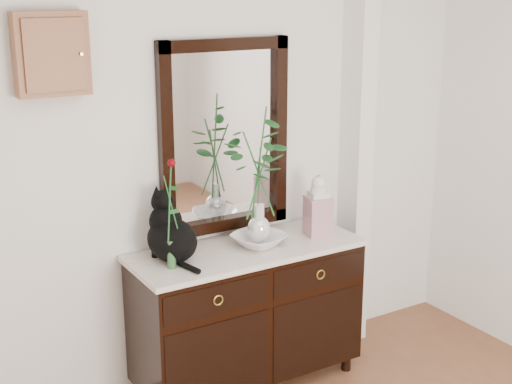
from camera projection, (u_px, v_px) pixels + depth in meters
wall_back at (209, 154)px, 4.01m from camera, size 3.60×0.04×2.70m
pilaster at (357, 138)px, 4.44m from camera, size 0.12×0.20×2.70m
sideboard at (247, 309)px, 4.10m from camera, size 1.33×0.52×0.82m
wall_mirror at (225, 137)px, 4.02m from camera, size 0.80×0.06×1.10m
key_cabinet at (52, 54)px, 3.38m from camera, size 0.35×0.10×0.40m
cat at (172, 226)px, 3.76m from camera, size 0.33×0.38×0.39m
lotus_bowl at (259, 240)px, 4.01m from camera, size 0.36×0.36×0.07m
vase_branches at (259, 175)px, 3.90m from camera, size 0.39×0.39×0.78m
bud_vase_rose at (170, 214)px, 3.62m from camera, size 0.09×0.09×0.60m
ginger_jar at (318, 205)px, 4.15m from camera, size 0.16×0.16×0.37m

